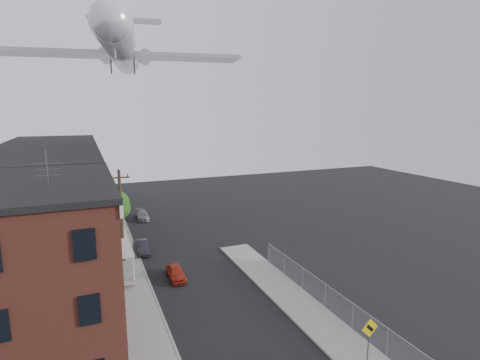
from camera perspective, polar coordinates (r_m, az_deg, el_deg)
The scene contains 18 objects.
sidewalk_left at distance 42.05m, azimuth -17.88°, elevation -9.42°, with size 3.00×62.00×0.12m, color gray.
sidewalk_right at distance 29.13m, azimuth 9.05°, elevation -18.27°, with size 3.00×26.00×0.12m, color gray.
curb_left at distance 42.17m, azimuth -15.90°, elevation -9.24°, with size 0.15×62.00×0.14m, color gray.
curb_right at distance 28.47m, azimuth 6.42°, elevation -18.90°, with size 0.15×26.00×0.14m, color gray.
corner_building at distance 24.54m, azimuth -30.51°, elevation -12.18°, with size 10.31×12.30×12.15m.
row_house_a at distance 33.49m, azimuth -28.35°, elevation -6.19°, with size 11.98×7.00×10.30m.
row_house_b at distance 40.24m, azimuth -27.43°, elevation -3.47°, with size 11.98×7.00×10.30m.
row_house_c at distance 47.07m, azimuth -26.79°, elevation -1.53°, with size 11.98×7.00×10.30m.
row_house_d at distance 53.94m, azimuth -26.31°, elevation -0.09°, with size 11.98×7.00×10.30m.
row_house_e at distance 60.84m, azimuth -25.94°, elevation 1.03°, with size 11.98×7.00×10.30m.
chainlink_fence at distance 28.72m, azimuth 12.86°, elevation -16.75°, with size 0.06×18.06×1.90m.
warning_sign at distance 23.45m, azimuth 19.11°, elevation -21.28°, with size 1.10×0.11×2.80m.
utility_pole at distance 34.95m, azimuth -17.60°, elevation -5.52°, with size 1.80×0.26×9.00m.
street_tree at distance 44.86m, azimuth -18.28°, elevation -3.67°, with size 3.22×3.20×5.20m.
car_near at distance 33.02m, azimuth -9.74°, elevation -13.71°, with size 1.33×3.31×1.13m, color #A42515.
car_mid at distance 39.28m, azimuth -14.74°, elevation -9.84°, with size 1.28×3.66×1.21m, color black.
car_far at distance 50.94m, azimuth -14.67°, elevation -5.19°, with size 1.54×3.80×1.10m, color slate.
airplane at distance 44.04m, azimuth -17.60°, elevation 18.64°, with size 24.51×27.99×8.05m.
Camera 1 is at (-8.23, -15.57, 14.01)m, focal length 28.00 mm.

